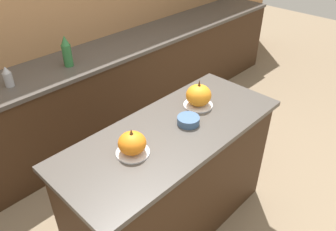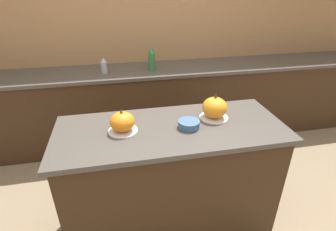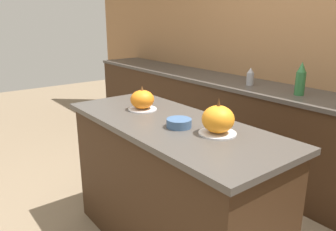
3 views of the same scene
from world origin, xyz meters
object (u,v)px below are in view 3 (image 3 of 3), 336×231
at_px(pumpkin_cake_left, 142,100).
at_px(bottle_tall, 301,79).
at_px(mixing_bowl, 179,123).
at_px(bottle_short, 250,77).
at_px(pumpkin_cake_right, 218,120).

distance_m(pumpkin_cake_left, bottle_tall, 1.36).
bearing_deg(mixing_bowl, pumpkin_cake_left, 175.09).
height_order(bottle_tall, bottle_short, bottle_tall).
bearing_deg(bottle_tall, pumpkin_cake_left, -106.64).
height_order(pumpkin_cake_right, bottle_tall, bottle_tall).
xyz_separation_m(pumpkin_cake_left, bottle_short, (-0.13, 1.31, 0.00)).
bearing_deg(pumpkin_cake_right, bottle_tall, 102.22).
bearing_deg(pumpkin_cake_right, bottle_short, 122.23).
bearing_deg(mixing_bowl, pumpkin_cake_right, 23.88).
bearing_deg(mixing_bowl, bottle_short, 113.11).
height_order(pumpkin_cake_right, bottle_short, pumpkin_cake_right).
xyz_separation_m(bottle_short, mixing_bowl, (0.58, -1.35, -0.04)).
distance_m(pumpkin_cake_right, bottle_tall, 1.27).
height_order(bottle_short, mixing_bowl, bottle_short).
relative_size(bottle_tall, bottle_short, 1.66).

